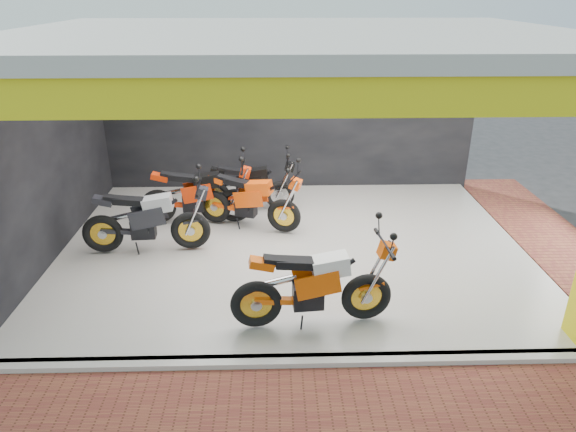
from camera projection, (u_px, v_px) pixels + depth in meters
name	position (u px, v px, depth m)	size (l,w,h in m)	color
ground	(298.00, 316.00, 7.26)	(80.00, 80.00, 0.00)	#2D2D30
showroom_floor	(293.00, 248.00, 9.07)	(8.00, 6.00, 0.10)	beige
showroom_ceiling	(294.00, 36.00, 7.63)	(8.40, 6.40, 0.20)	beige
back_wall	(288.00, 114.00, 11.21)	(8.20, 0.20, 3.50)	black
left_wall	(40.00, 158.00, 8.28)	(0.20, 6.20, 3.50)	black
header_beam_front	(305.00, 95.00, 5.01)	(8.40, 0.30, 0.40)	yellow
header_beam_right	(554.00, 56.00, 7.85)	(0.30, 6.40, 0.40)	yellow
floor_kerb	(302.00, 361.00, 6.31)	(8.00, 0.20, 0.10)	beige
paver_front	(305.00, 411.00, 5.61)	(9.00, 1.40, 0.03)	brown
paver_right	(560.00, 246.00, 9.21)	(1.40, 7.00, 0.03)	brown
moto_hero	(368.00, 275.00, 6.75)	(2.28, 0.84, 1.39)	#D84F09
moto_row_a	(189.00, 213.00, 8.64)	(2.26, 0.84, 1.38)	black
moto_row_b	(280.00, 182.00, 10.27)	(2.00, 0.74, 1.22)	black
moto_row_c	(284.00, 200.00, 9.26)	(2.15, 0.80, 1.31)	#FF4D0A
moto_row_d	(234.00, 190.00, 9.67)	(2.23, 0.82, 1.36)	red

